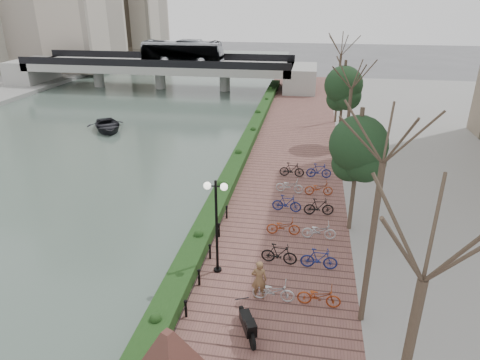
% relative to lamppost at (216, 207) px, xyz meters
% --- Properties ---
extents(ground, '(220.00, 220.00, 0.00)m').
position_rel_lamppost_xyz_m(ground, '(-1.95, -4.14, -3.71)').
color(ground, '#59595B').
rests_on(ground, ground).
extents(river_water, '(30.00, 130.00, 0.02)m').
position_rel_lamppost_xyz_m(river_water, '(-16.95, 20.86, -3.70)').
color(river_water, '#3F4F47').
rests_on(river_water, ground).
extents(promenade, '(8.00, 75.00, 0.50)m').
position_rel_lamppost_xyz_m(promenade, '(2.05, 13.36, -3.46)').
color(promenade, brown).
rests_on(promenade, ground).
extents(hedge, '(1.10, 56.00, 0.60)m').
position_rel_lamppost_xyz_m(hedge, '(-1.35, 15.86, -2.91)').
color(hedge, black).
rests_on(hedge, promenade).
extents(chain_fence, '(0.10, 14.10, 0.70)m').
position_rel_lamppost_xyz_m(chain_fence, '(-0.55, -2.14, -2.86)').
color(chain_fence, black).
rests_on(chain_fence, promenade).
extents(lamppost, '(1.02, 0.32, 4.40)m').
position_rel_lamppost_xyz_m(lamppost, '(0.00, 0.00, 0.00)').
color(lamppost, black).
rests_on(lamppost, promenade).
extents(motorcycle, '(1.18, 1.77, 1.06)m').
position_rel_lamppost_xyz_m(motorcycle, '(1.89, -3.65, -2.68)').
color(motorcycle, black).
rests_on(motorcycle, promenade).
extents(pedestrian, '(0.67, 0.47, 1.75)m').
position_rel_lamppost_xyz_m(pedestrian, '(2.05, -1.54, -2.33)').
color(pedestrian, brown).
rests_on(pedestrian, promenade).
extents(bicycle_parking, '(2.40, 14.69, 1.00)m').
position_rel_lamppost_xyz_m(bicycle_parking, '(3.55, 4.82, -2.73)').
color(bicycle_parking, '#BCBDC1').
rests_on(bicycle_parking, promenade).
extents(street_trees, '(3.20, 37.12, 6.80)m').
position_rel_lamppost_xyz_m(street_trees, '(6.05, 8.54, -0.02)').
color(street_trees, '#31261D').
rests_on(street_trees, promenade).
extents(bridge, '(36.00, 10.77, 6.50)m').
position_rel_lamppost_xyz_m(bridge, '(-16.26, 40.86, -0.34)').
color(bridge, '#A2A19C').
rests_on(bridge, ground).
extents(boat, '(5.54, 5.94, 1.00)m').
position_rel_lamppost_xyz_m(boat, '(-15.25, 20.87, -3.19)').
color(boat, black).
rests_on(boat, river_water).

